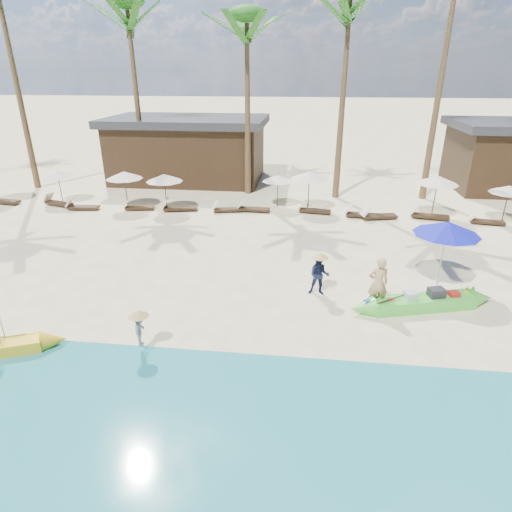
# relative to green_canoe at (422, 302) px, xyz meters

# --- Properties ---
(ground) EXTENTS (240.00, 240.00, 0.00)m
(ground) POSITION_rel_green_canoe_xyz_m (-4.27, -0.62, -0.24)
(ground) COLOR #F8EBB7
(ground) RESTS_ON ground
(wet_sand_strip) EXTENTS (240.00, 4.50, 0.01)m
(wet_sand_strip) POSITION_rel_green_canoe_xyz_m (-4.27, -5.62, -0.24)
(wet_sand_strip) COLOR tan
(wet_sand_strip) RESTS_ON ground
(green_canoe) EXTENTS (5.45, 1.85, 0.71)m
(green_canoe) POSITION_rel_green_canoe_xyz_m (0.00, 0.00, 0.00)
(green_canoe) COLOR #4BCB3D
(green_canoe) RESTS_ON ground
(tourist) EXTENTS (0.71, 0.52, 1.82)m
(tourist) POSITION_rel_green_canoe_xyz_m (-1.52, -0.13, 0.67)
(tourist) COLOR tan
(tourist) RESTS_ON ground
(vendor_green) EXTENTS (0.74, 0.59, 1.46)m
(vendor_green) POSITION_rel_green_canoe_xyz_m (-3.39, 0.61, 0.49)
(vendor_green) COLOR #141C39
(vendor_green) RESTS_ON ground
(vendor_yellow) EXTENTS (0.48, 0.70, 1.00)m
(vendor_yellow) POSITION_rel_green_canoe_xyz_m (-8.35, -3.29, 0.44)
(vendor_yellow) COLOR gray
(vendor_yellow) RESTS_ON ground
(blue_umbrella) EXTENTS (2.28, 2.28, 2.46)m
(blue_umbrella) POSITION_rel_green_canoe_xyz_m (0.95, 1.80, 1.98)
(blue_umbrella) COLOR #99999E
(blue_umbrella) RESTS_ON ground
(lounger_1_right) EXTENTS (2.00, 0.88, 0.66)m
(lounger_1_right) POSITION_rel_green_canoe_xyz_m (-21.69, 9.61, -0.02)
(lounger_1_right) COLOR #332215
(lounger_1_right) RESTS_ON ground
(resort_parasol_2) EXTENTS (1.86, 1.86, 1.91)m
(resort_parasol_2) POSITION_rel_green_canoe_xyz_m (-18.36, 10.33, 1.49)
(resort_parasol_2) COLOR #332215
(resort_parasol_2) RESTS_ON ground
(lounger_2_left) EXTENTS (1.89, 1.06, 0.61)m
(lounger_2_left) POSITION_rel_green_canoe_xyz_m (-18.28, 9.62, -0.03)
(lounger_2_left) COLOR #332215
(lounger_2_left) RESTS_ON ground
(resort_parasol_3) EXTENTS (2.02, 2.02, 2.08)m
(resort_parasol_3) POSITION_rel_green_canoe_xyz_m (-14.05, 9.72, 1.64)
(resort_parasol_3) COLOR #332215
(resort_parasol_3) RESTS_ON ground
(lounger_3_left) EXTENTS (1.83, 0.73, 0.61)m
(lounger_3_left) POSITION_rel_green_canoe_xyz_m (-16.50, 9.02, -0.04)
(lounger_3_left) COLOR #332215
(lounger_3_left) RESTS_ON ground
(lounger_3_right) EXTENTS (1.72, 0.80, 0.56)m
(lounger_3_right) POSITION_rel_green_canoe_xyz_m (-13.33, 9.34, -0.05)
(lounger_3_right) COLOR #332215
(lounger_3_right) RESTS_ON ground
(resort_parasol_4) EXTENTS (2.00, 2.00, 2.06)m
(resort_parasol_4) POSITION_rel_green_canoe_xyz_m (-11.66, 9.45, 1.62)
(resort_parasol_4) COLOR #332215
(resort_parasol_4) RESTS_ON ground
(lounger_4_left) EXTENTS (2.03, 1.00, 0.66)m
(lounger_4_left) POSITION_rel_green_canoe_xyz_m (-11.04, 9.44, -0.02)
(lounger_4_left) COLOR #332215
(lounger_4_left) RESTS_ON ground
(lounger_4_right) EXTENTS (1.72, 0.83, 0.56)m
(lounger_4_right) POSITION_rel_green_canoe_xyz_m (-8.33, 9.57, -0.05)
(lounger_4_right) COLOR #332215
(lounger_4_right) RESTS_ON ground
(resort_parasol_5) EXTENTS (1.77, 1.77, 1.83)m
(resort_parasol_5) POSITION_rel_green_canoe_xyz_m (-5.56, 10.97, 1.41)
(resort_parasol_5) COLOR #332215
(resort_parasol_5) RESTS_ON ground
(lounger_5_left) EXTENTS (1.81, 0.67, 0.60)m
(lounger_5_left) POSITION_rel_green_canoe_xyz_m (-6.89, 9.81, -0.04)
(lounger_5_left) COLOR #332215
(lounger_5_left) RESTS_ON ground
(resort_parasol_6) EXTENTS (2.11, 2.11, 2.17)m
(resort_parasol_6) POSITION_rel_green_canoe_xyz_m (-3.81, 10.56, 1.72)
(resort_parasol_6) COLOR #332215
(resort_parasol_6) RESTS_ON ground
(lounger_6_left) EXTENTS (1.83, 0.83, 0.60)m
(lounger_6_left) POSITION_rel_green_canoe_xyz_m (-3.55, 9.93, -0.04)
(lounger_6_left) COLOR #332215
(lounger_6_left) RESTS_ON ground
(lounger_6_right) EXTENTS (1.95, 0.80, 0.64)m
(lounger_6_right) POSITION_rel_green_canoe_xyz_m (-1.00, 9.44, -0.02)
(lounger_6_right) COLOR #332215
(lounger_6_right) RESTS_ON ground
(resort_parasol_7) EXTENTS (2.16, 2.16, 2.23)m
(resort_parasol_7) POSITION_rel_green_canoe_xyz_m (2.81, 10.01, 1.77)
(resort_parasol_7) COLOR #332215
(resort_parasol_7) RESTS_ON ground
(lounger_7_left) EXTENTS (2.01, 1.04, 0.65)m
(lounger_7_left) POSITION_rel_green_canoe_xyz_m (-0.19, 9.27, -0.02)
(lounger_7_left) COLOR #332215
(lounger_7_left) RESTS_ON ground
(lounger_7_right) EXTENTS (2.05, 0.97, 0.67)m
(lounger_7_right) POSITION_rel_green_canoe_xyz_m (2.48, 9.65, -0.01)
(lounger_7_right) COLOR #332215
(lounger_7_right) RESTS_ON ground
(resort_parasol_8) EXTENTS (1.89, 1.89, 1.95)m
(resort_parasol_8) POSITION_rel_green_canoe_xyz_m (6.16, 9.45, 1.52)
(resort_parasol_8) COLOR #332215
(resort_parasol_8) RESTS_ON ground
(lounger_8_left) EXTENTS (1.76, 0.78, 0.58)m
(lounger_8_left) POSITION_rel_green_canoe_xyz_m (5.19, 9.11, -0.04)
(lounger_8_left) COLOR #332215
(lounger_8_left) RESTS_ON ground
(palm_1) EXTENTS (2.08, 2.08, 13.60)m
(palm_1) POSITION_rel_green_canoe_xyz_m (-21.86, 13.45, 10.58)
(palm_1) COLOR brown
(palm_1) RESTS_ON ground
(palm_2) EXTENTS (2.08, 2.08, 11.33)m
(palm_2) POSITION_rel_green_canoe_xyz_m (-14.72, 14.46, 8.94)
(palm_2) COLOR brown
(palm_2) RESTS_ON ground
(palm_3) EXTENTS (2.08, 2.08, 10.52)m
(palm_3) POSITION_rel_green_canoe_xyz_m (-7.63, 13.66, 8.34)
(palm_3) COLOR brown
(palm_3) RESTS_ON ground
(palm_4) EXTENTS (2.08, 2.08, 11.70)m
(palm_4) POSITION_rel_green_canoe_xyz_m (-2.13, 13.40, 9.21)
(palm_4) COLOR brown
(palm_4) RESTS_ON ground
(pavilion_west) EXTENTS (10.80, 6.60, 4.30)m
(pavilion_west) POSITION_rel_green_canoe_xyz_m (-12.27, 16.88, 1.95)
(pavilion_west) COLOR #332215
(pavilion_west) RESTS_ON ground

